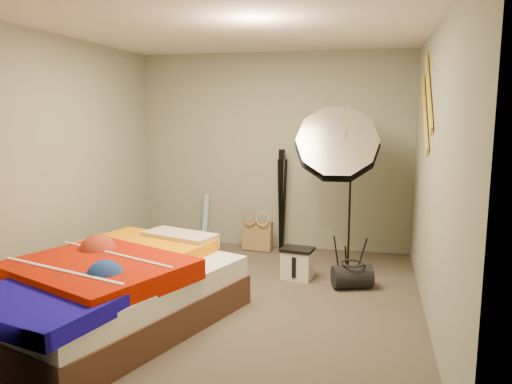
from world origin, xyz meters
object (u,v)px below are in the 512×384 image
(bed, at_px, (110,290))
(camera_tripod, at_px, (282,193))
(camera_case, at_px, (297,265))
(wrapping_roll, at_px, (205,219))
(photo_umbrella, at_px, (337,147))
(duffel_bag, at_px, (352,277))
(tote_bag, at_px, (258,236))

(bed, bearing_deg, camera_tripod, 69.65)
(bed, bearing_deg, camera_case, 48.38)
(wrapping_roll, relative_size, bed, 0.27)
(photo_umbrella, relative_size, camera_tripod, 1.50)
(camera_case, bearing_deg, wrapping_roll, 150.20)
(bed, xyz_separation_m, photo_umbrella, (1.70, 1.91, 1.09))
(camera_case, height_order, bed, bed)
(duffel_bag, distance_m, camera_tripod, 1.70)
(tote_bag, xyz_separation_m, bed, (-0.68, -2.49, 0.12))
(bed, bearing_deg, tote_bag, 74.84)
(camera_case, relative_size, duffel_bag, 0.80)
(tote_bag, bearing_deg, camera_case, -50.37)
(camera_case, relative_size, bed, 0.12)
(photo_umbrella, bearing_deg, bed, -131.64)
(bed, relative_size, photo_umbrella, 1.30)
(photo_umbrella, bearing_deg, camera_case, -131.75)
(duffel_bag, height_order, photo_umbrella, photo_umbrella)
(camera_case, xyz_separation_m, bed, (-1.34, -1.51, 0.15))
(duffel_bag, relative_size, photo_umbrella, 0.20)
(tote_bag, relative_size, wrapping_roll, 0.56)
(camera_case, relative_size, camera_tripod, 0.24)
(duffel_bag, relative_size, bed, 0.15)
(tote_bag, relative_size, bed, 0.15)
(wrapping_roll, relative_size, camera_case, 2.15)
(tote_bag, relative_size, duffel_bag, 0.97)
(camera_case, bearing_deg, photo_umbrella, 56.96)
(duffel_bag, xyz_separation_m, bed, (-1.92, -1.35, 0.18))
(camera_case, bearing_deg, duffel_bag, -6.57)
(wrapping_roll, height_order, camera_tripod, camera_tripod)
(duffel_bag, bearing_deg, camera_case, 145.76)
(wrapping_roll, distance_m, photo_umbrella, 2.19)
(photo_umbrella, bearing_deg, tote_bag, 150.23)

